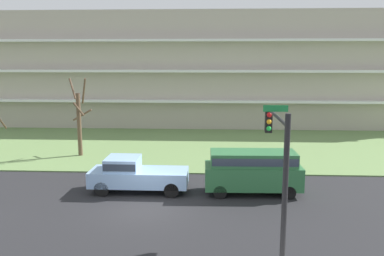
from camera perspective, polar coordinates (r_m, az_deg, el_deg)
ground at (r=20.32m, az=-6.70°, el=-11.32°), size 160.00×160.00×0.00m
grass_lawn_strip at (r=33.62m, az=-2.74°, el=-2.60°), size 80.00×16.00×0.08m
apartment_building at (r=46.20m, az=-1.15°, el=8.38°), size 53.01×11.78×12.14m
tree_left at (r=30.99m, az=-15.83°, el=1.16°), size 1.51×1.47×5.92m
van_green_center_left at (r=22.09m, az=8.69°, el=-5.80°), size 5.25×2.14×2.36m
pickup_blue_center_right at (r=22.49m, az=-8.18°, el=-6.50°), size 5.41×2.02×1.95m
traffic_signal_mast at (r=14.22m, az=12.18°, el=-4.36°), size 0.90×4.49×5.71m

